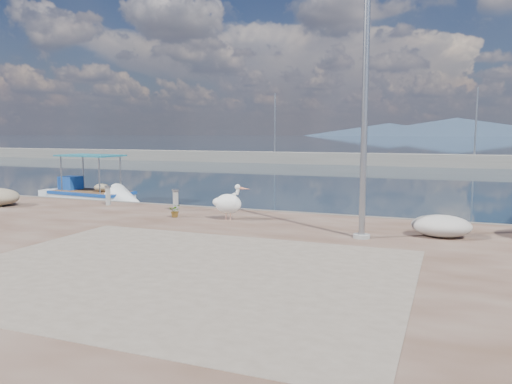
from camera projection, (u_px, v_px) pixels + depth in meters
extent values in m
plane|color=#162635|center=(204.00, 257.00, 13.16)|extent=(1400.00, 1400.00, 0.00)
cube|color=#4E3221|center=(21.00, 331.00, 7.58)|extent=(44.00, 22.00, 0.50)
cube|color=gray|center=(178.00, 271.00, 9.96)|extent=(9.00, 7.00, 0.01)
cube|color=gray|center=(387.00, 160.00, 50.07)|extent=(120.00, 2.20, 1.20)
cylinder|color=gray|center=(275.00, 126.00, 54.02)|extent=(0.16, 0.16, 7.00)
cylinder|color=gray|center=(476.00, 125.00, 46.77)|extent=(0.16, 0.16, 7.00)
cone|color=#28384C|center=(389.00, 129.00, 638.55)|extent=(220.00, 220.00, 16.00)
cone|color=#28384C|center=(456.00, 127.00, 609.20)|extent=(280.00, 280.00, 22.00)
cube|color=white|center=(92.00, 201.00, 23.53)|extent=(5.59, 2.32, 0.89)
cube|color=#164193|center=(92.00, 192.00, 23.48)|extent=(4.08, 2.22, 0.13)
cube|color=maroon|center=(92.00, 202.00, 23.53)|extent=(4.08, 2.20, 0.11)
cube|color=#164193|center=(71.00, 183.00, 24.05)|extent=(0.92, 0.92, 0.66)
cube|color=#1B5D6F|center=(90.00, 155.00, 23.28)|extent=(3.14, 1.98, 0.07)
cylinder|color=tan|center=(226.00, 215.00, 15.84)|extent=(0.04, 0.04, 0.29)
cylinder|color=tan|center=(230.00, 215.00, 15.81)|extent=(0.04, 0.04, 0.29)
ellipsoid|color=silver|center=(228.00, 204.00, 15.78)|extent=(0.95, 0.68, 0.62)
cylinder|color=silver|center=(236.00, 194.00, 15.69)|extent=(0.22, 0.15, 0.53)
sphere|color=silver|center=(238.00, 187.00, 15.66)|extent=(0.18, 0.18, 0.18)
cone|color=#E67A59|center=(244.00, 188.00, 15.62)|extent=(0.43, 0.16, 0.13)
cylinder|color=gray|center=(365.00, 103.00, 12.69)|extent=(0.16, 0.16, 7.00)
cylinder|color=gray|center=(362.00, 236.00, 13.09)|extent=(0.44, 0.44, 0.10)
cylinder|color=gray|center=(176.00, 200.00, 17.66)|extent=(0.19, 0.19, 0.73)
cylinder|color=gray|center=(175.00, 190.00, 17.61)|extent=(0.25, 0.25, 0.06)
cylinder|color=gray|center=(108.00, 196.00, 19.06)|extent=(0.18, 0.18, 0.71)
cylinder|color=gray|center=(108.00, 187.00, 19.02)|extent=(0.24, 0.24, 0.06)
imported|color=#33722D|center=(175.00, 211.00, 16.31)|extent=(0.50, 0.47, 0.44)
ellipsoid|color=beige|center=(441.00, 226.00, 13.24)|extent=(1.55, 1.16, 0.58)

